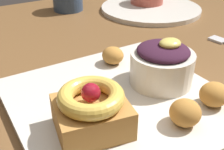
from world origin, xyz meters
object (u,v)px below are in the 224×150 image
at_px(fritter_front, 185,113).
at_px(fritter_back, 214,94).
at_px(fritter_middle, 113,55).
at_px(front_plate, 119,101).
at_px(cake_slice, 92,110).
at_px(back_plate, 151,8).
at_px(berry_ramekin, 162,64).

relative_size(fritter_front, fritter_back, 0.97).
height_order(fritter_front, fritter_back, same).
bearing_deg(fritter_middle, fritter_front, -93.15).
distance_m(front_plate, cake_slice, 0.08).
bearing_deg(front_plate, back_plate, 46.12).
bearing_deg(cake_slice, berry_ramekin, 16.51).
relative_size(berry_ramekin, back_plate, 0.34).
bearing_deg(fritter_front, back_plate, 56.20).
distance_m(berry_ramekin, fritter_front, 0.10).
bearing_deg(berry_ramekin, cake_slice, -163.49).
relative_size(berry_ramekin, fritter_front, 2.43).
distance_m(berry_ramekin, fritter_middle, 0.10).
relative_size(fritter_back, back_plate, 0.15).
distance_m(cake_slice, fritter_middle, 0.18).
bearing_deg(fritter_back, fritter_middle, 106.52).
bearing_deg(fritter_front, fritter_back, 8.56).
relative_size(cake_slice, fritter_back, 2.37).
bearing_deg(fritter_front, fritter_middle, 86.85).
height_order(fritter_front, back_plate, fritter_front).
bearing_deg(cake_slice, fritter_back, -14.04).
relative_size(cake_slice, fritter_middle, 2.52).
relative_size(cake_slice, fritter_front, 2.45).
xyz_separation_m(fritter_middle, back_plate, (0.28, 0.24, -0.02)).
bearing_deg(cake_slice, fritter_middle, 50.22).
distance_m(front_plate, fritter_middle, 0.11).
bearing_deg(cake_slice, front_plate, 31.28).
height_order(cake_slice, berry_ramekin, berry_ramekin).
relative_size(front_plate, cake_slice, 2.98).
xyz_separation_m(berry_ramekin, fritter_back, (0.02, -0.08, -0.02)).
distance_m(fritter_front, fritter_middle, 0.19).
distance_m(fritter_middle, fritter_back, 0.18).
bearing_deg(front_plate, fritter_middle, 63.30).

